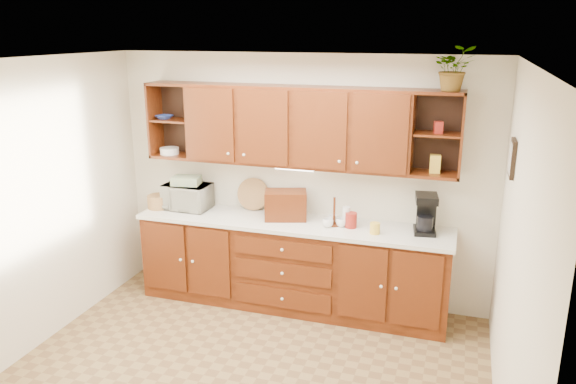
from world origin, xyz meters
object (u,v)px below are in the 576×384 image
Objects in this scene: microwave at (187,196)px; bread_box at (286,205)px; potted_plant at (454,68)px; coffee_maker at (426,214)px.

bread_box is at bearing 0.92° from microwave.
potted_plant reaches higher than microwave.
potted_plant is at bearing -3.04° from coffee_maker.
microwave is 2.52m from coffee_maker.
microwave is at bearing 172.54° from coffee_maker.
microwave is at bearing 162.33° from bread_box.
microwave is 1.24× the size of potted_plant.
coffee_maker reaches higher than microwave.
bread_box is 1.40m from coffee_maker.
coffee_maker is at bearing 1.68° from microwave.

